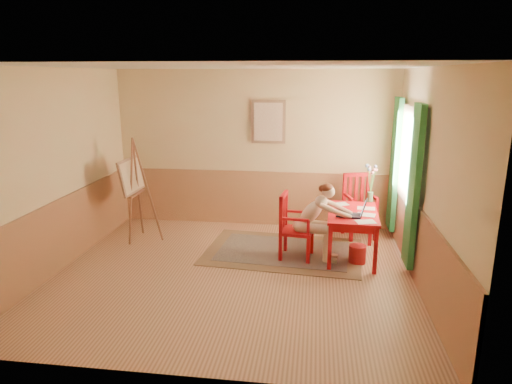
# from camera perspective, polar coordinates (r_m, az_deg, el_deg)

# --- Properties ---
(room) EXTENTS (5.04, 4.54, 2.84)m
(room) POSITION_cam_1_polar(r_m,az_deg,el_deg) (6.00, -3.06, 2.01)
(room) COLOR tan
(room) RESTS_ON ground
(wainscot) EXTENTS (5.00, 4.50, 1.00)m
(wainscot) POSITION_cam_1_polar(r_m,az_deg,el_deg) (6.99, -1.77, -3.79)
(wainscot) COLOR tan
(wainscot) RESTS_ON room
(window) EXTENTS (0.12, 2.01, 2.20)m
(window) POSITION_cam_1_polar(r_m,az_deg,el_deg) (7.11, 18.23, 2.83)
(window) COLOR white
(window) RESTS_ON room
(wall_portrait) EXTENTS (0.60, 0.05, 0.76)m
(wall_portrait) POSITION_cam_1_polar(r_m,az_deg,el_deg) (8.04, 1.57, 8.83)
(wall_portrait) COLOR #916B50
(wall_portrait) RESTS_ON room
(rug) EXTENTS (2.52, 1.79, 0.02)m
(rug) POSITION_cam_1_polar(r_m,az_deg,el_deg) (7.19, 3.44, -7.46)
(rug) COLOR #8C7251
(rug) RESTS_ON room
(table) EXTENTS (0.78, 1.23, 0.72)m
(table) POSITION_cam_1_polar(r_m,az_deg,el_deg) (6.93, 12.07, -3.18)
(table) COLOR #B90910
(table) RESTS_ON room
(chair_left) EXTENTS (0.51, 0.50, 1.01)m
(chair_left) POSITION_cam_1_polar(r_m,az_deg,el_deg) (6.82, 4.74, -4.31)
(chair_left) COLOR #B90910
(chair_left) RESTS_ON room
(chair_back) EXTENTS (0.59, 0.60, 1.08)m
(chair_back) POSITION_cam_1_polar(r_m,az_deg,el_deg) (7.90, 12.80, -1.71)
(chair_back) COLOR #B90910
(chair_back) RESTS_ON room
(figure) EXTENTS (0.90, 0.43, 1.19)m
(figure) POSITION_cam_1_polar(r_m,az_deg,el_deg) (6.74, 7.61, -3.26)
(figure) COLOR beige
(figure) RESTS_ON room
(laptop) EXTENTS (0.45, 0.32, 0.25)m
(laptop) POSITION_cam_1_polar(r_m,az_deg,el_deg) (6.69, 12.21, -2.55)
(laptop) COLOR #1E2338
(laptop) RESTS_ON table
(papers) EXTENTS (0.69, 1.11, 0.00)m
(papers) POSITION_cam_1_polar(r_m,az_deg,el_deg) (6.91, 12.83, -2.46)
(papers) COLOR white
(papers) RESTS_ON table
(vase) EXTENTS (0.20, 0.30, 0.61)m
(vase) POSITION_cam_1_polar(r_m,az_deg,el_deg) (7.46, 14.22, 0.90)
(vase) COLOR #3F724C
(vase) RESTS_ON table
(wastebasket) EXTENTS (0.27, 0.27, 0.27)m
(wastebasket) POSITION_cam_1_polar(r_m,az_deg,el_deg) (6.91, 12.64, -7.63)
(wastebasket) COLOR red
(wastebasket) RESTS_ON room
(easel) EXTENTS (0.58, 0.77, 1.73)m
(easel) POSITION_cam_1_polar(r_m,az_deg,el_deg) (7.72, -15.19, 1.48)
(easel) COLOR brown
(easel) RESTS_ON room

